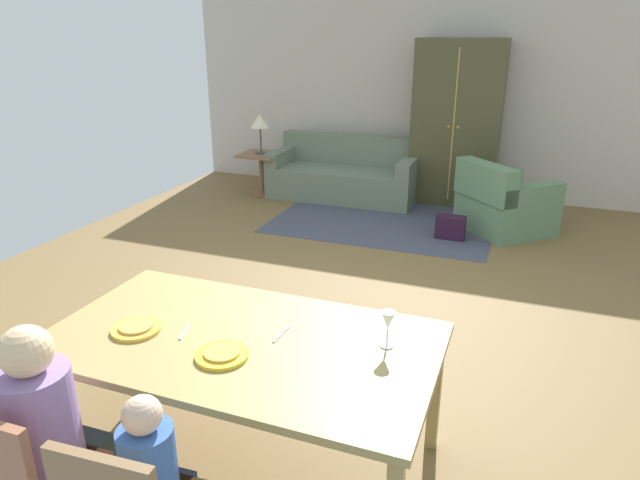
# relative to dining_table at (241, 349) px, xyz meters

# --- Properties ---
(ground_plane) EXTENTS (7.13, 6.72, 0.02)m
(ground_plane) POSITION_rel_dining_table_xyz_m (-0.06, 2.34, -0.71)
(ground_plane) COLOR brown
(back_wall) EXTENTS (7.13, 0.10, 2.70)m
(back_wall) POSITION_rel_dining_table_xyz_m (-0.06, 5.75, 0.65)
(back_wall) COLOR beige
(back_wall) RESTS_ON ground_plane
(dining_table) EXTENTS (1.93, 1.06, 0.76)m
(dining_table) POSITION_rel_dining_table_xyz_m (0.00, 0.00, 0.00)
(dining_table) COLOR #9F8A4F
(dining_table) RESTS_ON ground_plane
(plate_near_man) EXTENTS (0.25, 0.25, 0.02)m
(plate_near_man) POSITION_rel_dining_table_xyz_m (-0.53, -0.12, 0.07)
(plate_near_man) COLOR yellow
(plate_near_man) RESTS_ON dining_table
(pizza_near_man) EXTENTS (0.17, 0.17, 0.01)m
(pizza_near_man) POSITION_rel_dining_table_xyz_m (-0.53, -0.12, 0.09)
(pizza_near_man) COLOR gold
(pizza_near_man) RESTS_ON plate_near_man
(plate_near_child) EXTENTS (0.25, 0.25, 0.02)m
(plate_near_child) POSITION_rel_dining_table_xyz_m (0.00, -0.18, 0.07)
(plate_near_child) COLOR yellow
(plate_near_child) RESTS_ON dining_table
(pizza_near_child) EXTENTS (0.17, 0.17, 0.01)m
(pizza_near_child) POSITION_rel_dining_table_xyz_m (0.00, -0.18, 0.09)
(pizza_near_child) COLOR gold
(pizza_near_child) RESTS_ON plate_near_child
(wine_glass) EXTENTS (0.07, 0.07, 0.19)m
(wine_glass) POSITION_rel_dining_table_xyz_m (0.69, 0.18, 0.20)
(wine_glass) COLOR silver
(wine_glass) RESTS_ON dining_table
(fork) EXTENTS (0.05, 0.15, 0.01)m
(fork) POSITION_rel_dining_table_xyz_m (-0.29, -0.05, 0.07)
(fork) COLOR silver
(fork) RESTS_ON dining_table
(knife) EXTENTS (0.02, 0.17, 0.01)m
(knife) POSITION_rel_dining_table_xyz_m (0.17, 0.10, 0.07)
(knife) COLOR silver
(knife) RESTS_ON dining_table
(dining_chair_man) EXTENTS (0.43, 0.43, 0.87)m
(dining_chair_man) POSITION_rel_dining_table_xyz_m (-0.53, -0.89, -0.21)
(dining_chair_man) COLOR #985E43
(dining_chair_man) RESTS_ON ground_plane
(person_man) EXTENTS (0.30, 0.40, 1.11)m
(person_man) POSITION_rel_dining_table_xyz_m (-0.53, -0.72, -0.18)
(person_man) COLOR #2E424B
(person_man) RESTS_ON ground_plane
(area_rug) EXTENTS (2.60, 1.80, 0.01)m
(area_rug) POSITION_rel_dining_table_xyz_m (-0.35, 4.18, -0.69)
(area_rug) COLOR #3F4454
(area_rug) RESTS_ON ground_plane
(couch) EXTENTS (1.99, 0.86, 0.82)m
(couch) POSITION_rel_dining_table_xyz_m (-1.14, 5.04, -0.40)
(couch) COLOR slate
(couch) RESTS_ON ground_plane
(armchair) EXTENTS (1.21, 1.21, 0.82)m
(armchair) POSITION_rel_dining_table_xyz_m (1.01, 4.34, -0.38)
(armchair) COLOR #5A7D58
(armchair) RESTS_ON ground_plane
(armoire) EXTENTS (1.10, 0.59, 2.10)m
(armoire) POSITION_rel_dining_table_xyz_m (0.28, 5.36, 0.35)
(armoire) COLOR #464427
(armoire) RESTS_ON ground_plane
(side_table) EXTENTS (0.56, 0.56, 0.58)m
(side_table) POSITION_rel_dining_table_xyz_m (-2.27, 4.78, -0.32)
(side_table) COLOR brown
(side_table) RESTS_ON ground_plane
(table_lamp) EXTENTS (0.26, 0.26, 0.54)m
(table_lamp) POSITION_rel_dining_table_xyz_m (-2.27, 4.78, 0.31)
(table_lamp) COLOR #40453E
(table_lamp) RESTS_ON side_table
(handbag) EXTENTS (0.32, 0.16, 0.26)m
(handbag) POSITION_rel_dining_table_xyz_m (0.50, 3.88, -0.57)
(handbag) COLOR #2B132A
(handbag) RESTS_ON ground_plane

